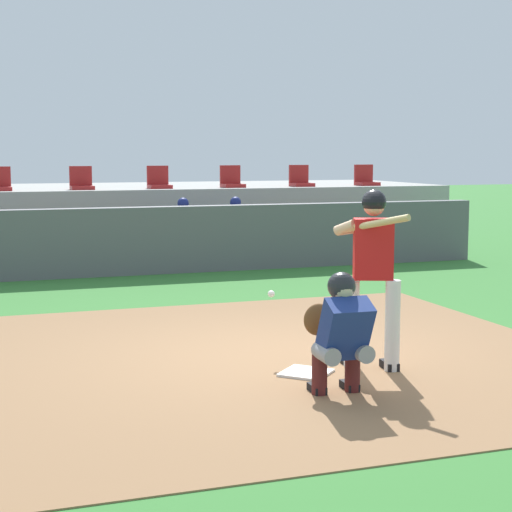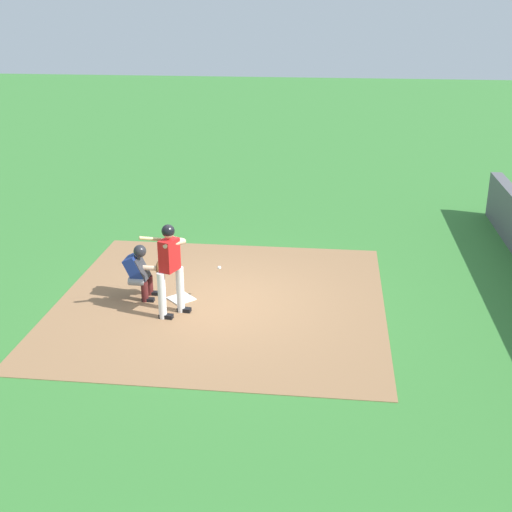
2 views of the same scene
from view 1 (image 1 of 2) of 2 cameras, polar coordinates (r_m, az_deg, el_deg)
ground_plane at (r=9.03m, az=1.46°, el=-6.83°), size 80.00×80.00×0.00m
dirt_infield at (r=9.03m, az=1.46°, el=-6.80°), size 6.40×6.40×0.01m
home_plate at (r=8.30m, az=3.42°, el=-7.92°), size 0.62×0.62×0.02m
batter_at_plate at (r=8.37m, az=7.87°, el=-0.77°), size 0.59×0.87×1.80m
catcher_crouched at (r=7.48m, az=5.71°, el=-5.01°), size 0.49×1.91×1.13m
dugout_wall at (r=15.10m, az=-7.21°, el=1.06°), size 13.00×0.30×1.20m
dugout_bench at (r=16.12m, az=-7.92°, el=0.08°), size 11.80×0.44×0.45m
dugout_player_1 at (r=16.11m, az=-4.84°, el=1.73°), size 0.49×0.70×1.30m
dugout_player_2 at (r=16.40m, az=-1.26°, el=1.84°), size 0.49×0.70×1.30m
stands_platform at (r=19.41m, az=-9.89°, el=2.63°), size 15.00×4.40×1.40m
stadium_seat_3 at (r=17.74m, az=-11.76°, el=4.88°), size 0.46×0.46×0.48m
stadium_seat_4 at (r=18.02m, az=-6.61°, el=5.01°), size 0.46×0.46×0.48m
stadium_seat_5 at (r=18.44m, az=-1.65°, el=5.10°), size 0.46×0.46×0.48m
stadium_seat_6 at (r=18.99m, az=3.05°, el=5.15°), size 0.46×0.46×0.48m
stadium_seat_7 at (r=19.66m, az=7.46°, el=5.17°), size 0.46×0.46×0.48m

